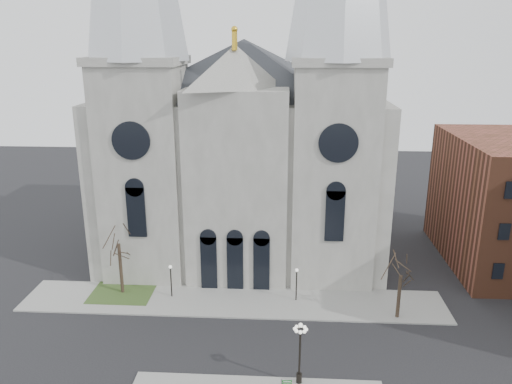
{
  "coord_description": "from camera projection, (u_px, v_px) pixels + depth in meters",
  "views": [
    {
      "loc": [
        4.68,
        -31.14,
        23.95
      ],
      "look_at": [
        2.38,
        8.0,
        11.92
      ],
      "focal_mm": 35.0,
      "sensor_mm": 36.0,
      "label": 1
    }
  ],
  "objects": [
    {
      "name": "ground",
      "position": [
        218.0,
        376.0,
        37.0
      ],
      "size": [
        160.0,
        160.0,
        0.0
      ],
      "primitive_type": "plane",
      "color": "black",
      "rests_on": "ground"
    },
    {
      "name": "sidewalk_far",
      "position": [
        233.0,
        301.0,
        47.48
      ],
      "size": [
        40.0,
        6.0,
        0.14
      ],
      "primitive_type": "cube",
      "color": "gray",
      "rests_on": "ground"
    },
    {
      "name": "grass_patch",
      "position": [
        123.0,
        293.0,
        49.05
      ],
      "size": [
        6.0,
        5.0,
        0.18
      ],
      "primitive_type": "cube",
      "color": "#344B20",
      "rests_on": "ground"
    },
    {
      "name": "cathedral",
      "position": [
        242.0,
        93.0,
        53.4
      ],
      "size": [
        33.0,
        26.66,
        54.0
      ],
      "color": "gray",
      "rests_on": "ground"
    },
    {
      "name": "tree_left",
      "position": [
        118.0,
        241.0,
        47.43
      ],
      "size": [
        3.2,
        3.2,
        7.5
      ],
      "color": "black",
      "rests_on": "ground"
    },
    {
      "name": "tree_right",
      "position": [
        401.0,
        273.0,
        43.44
      ],
      "size": [
        3.2,
        3.2,
        6.0
      ],
      "color": "black",
      "rests_on": "ground"
    },
    {
      "name": "ped_lamp_left",
      "position": [
        171.0,
        276.0,
        47.63
      ],
      "size": [
        0.32,
        0.32,
        3.26
      ],
      "color": "black",
      "rests_on": "sidewalk_far"
    },
    {
      "name": "ped_lamp_right",
      "position": [
        297.0,
        279.0,
        46.96
      ],
      "size": [
        0.32,
        0.32,
        3.26
      ],
      "color": "black",
      "rests_on": "sidewalk_far"
    },
    {
      "name": "globe_lamp",
      "position": [
        300.0,
        346.0,
        35.25
      ],
      "size": [
        1.1,
        1.1,
        4.88
      ],
      "rotation": [
        0.0,
        0.0,
        -0.05
      ],
      "color": "black",
      "rests_on": "sidewalk_near"
    }
  ]
}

